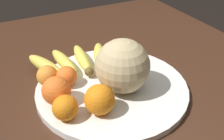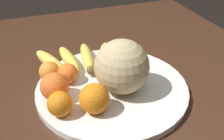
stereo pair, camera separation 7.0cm
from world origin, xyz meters
name	(u,v)px [view 1 (the left image)]	position (x,y,z in m)	size (l,w,h in m)	color
kitchen_table	(142,125)	(0.00, 0.00, 0.68)	(1.47, 1.04, 0.77)	#3D2316
fruit_bowl	(112,87)	(0.08, 0.06, 0.78)	(0.42, 0.42, 0.02)	white
melon	(122,66)	(0.05, 0.04, 0.86)	(0.14, 0.14, 0.14)	tan
banana_bunch	(81,59)	(0.22, 0.10, 0.81)	(0.19, 0.33, 0.04)	brown
orange_front_left	(57,91)	(0.07, 0.21, 0.82)	(0.07, 0.07, 0.07)	orange
orange_front_right	(47,76)	(0.16, 0.22, 0.82)	(0.06, 0.06, 0.06)	orange
orange_mid_center	(67,76)	(0.13, 0.17, 0.82)	(0.06, 0.06, 0.06)	orange
orange_back_left	(100,100)	(-0.01, 0.13, 0.82)	(0.07, 0.07, 0.07)	orange
orange_back_right	(65,108)	(0.01, 0.21, 0.82)	(0.06, 0.06, 0.06)	orange
orange_top_small	(106,63)	(0.14, 0.04, 0.82)	(0.06, 0.06, 0.06)	orange
produce_tag	(100,99)	(0.03, 0.11, 0.79)	(0.09, 0.04, 0.00)	white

